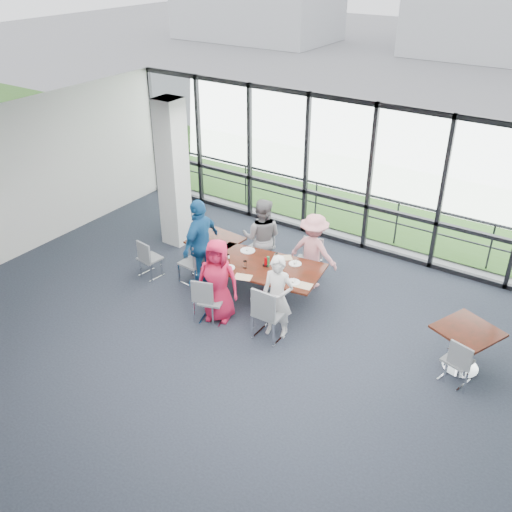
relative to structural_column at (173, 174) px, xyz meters
The scene contains 39 objects.
floor 4.96m from the structural_column, 39.81° to the right, with size 12.00×10.00×0.02m, color #21252F.
ceiling 4.95m from the structural_column, 39.81° to the right, with size 12.00×10.00×0.04m, color silver.
curtain_wall_back 4.12m from the structural_column, 29.05° to the left, with size 12.00×0.10×3.20m, color white.
structural_column is the anchor object (origin of this frame).
apron 8.04m from the structural_column, 62.78° to the left, with size 80.00×70.00×0.02m, color gray.
grass_strip 6.36m from the structural_column, 54.25° to the left, with size 80.00×5.00×0.01m, color #345F1C.
hangar_aux 28.85m from the structural_column, 119.94° to the left, with size 10.00×6.00×4.00m, color #BABDC0.
guard_rail 4.57m from the structural_column, 35.84° to the left, with size 0.06×0.06×12.00m, color #2D2D33.
main_table 3.23m from the structural_column, 17.93° to the right, with size 2.20×1.42×0.75m.
side_table_left 1.93m from the structural_column, 21.88° to the right, with size 0.97×0.97×0.75m.
side_table_right 6.69m from the structural_column, ahead, with size 1.10×1.10×0.75m.
diner_near_left 3.25m from the structural_column, 36.17° to the right, with size 0.76×0.49×1.55m, color red.
diner_near_right 4.12m from the structural_column, 24.90° to the right, with size 0.55×0.40×1.50m, color silver.
diner_far_left 2.48m from the structural_column, ahead, with size 0.79×0.49×1.63m, color slate.
diner_far_right 3.51m from the structural_column, ahead, with size 0.98×0.50×1.51m, color pink.
diner_end 2.07m from the structural_column, 35.29° to the right, with size 1.05×0.58×1.80m, color #175490.
chair_main_nl 3.40m from the structural_column, 38.62° to the right, with size 0.41×0.41×0.84m, color gray, non-canonical shape.
chair_main_nr 4.18m from the structural_column, 26.87° to the right, with size 0.48×0.48×0.98m, color gray, non-canonical shape.
chair_main_fl 2.48m from the structural_column, ahead, with size 0.47×0.47×0.95m, color gray, non-canonical shape.
chair_main_fr 3.42m from the structural_column, ahead, with size 0.42×0.42×0.86m, color gray, non-canonical shape.
chair_main_end 2.16m from the structural_column, 39.83° to the right, with size 0.43×0.43×0.88m, color gray, non-canonical shape.
chair_spare_la 1.96m from the structural_column, 69.56° to the right, with size 0.40×0.40×0.81m, color gray, non-canonical shape.
chair_spare_lb 1.22m from the structural_column, 121.53° to the left, with size 0.47×0.47×0.96m, color gray, non-canonical shape.
chair_spare_r 6.78m from the structural_column, 10.37° to the right, with size 0.39×0.39×0.79m, color gray, non-canonical shape.
plate_nl 2.91m from the structural_column, 29.73° to the right, with size 0.24×0.24×0.01m, color white.
plate_nr 3.92m from the structural_column, 17.60° to the right, with size 0.24×0.24×0.01m, color white.
plate_fl 2.58m from the structural_column, 15.52° to the right, with size 0.28×0.28×0.01m, color white.
plate_fr 3.50m from the structural_column, ahead, with size 0.24×0.24×0.01m, color white.
plate_end 2.47m from the structural_column, 29.19° to the right, with size 0.28×0.28×0.01m, color white.
tumbler_a 3.02m from the structural_column, 24.24° to the right, with size 0.07×0.07×0.13m, color white.
tumbler_b 3.57m from the structural_column, 18.66° to the right, with size 0.07×0.07×0.13m, color white.
tumbler_c 3.15m from the structural_column, 12.25° to the right, with size 0.07×0.07×0.14m, color white.
tumbler_d 2.67m from the structural_column, 27.60° to the right, with size 0.07×0.07×0.14m, color white.
menu_a 3.30m from the structural_column, 27.86° to the right, with size 0.31×0.21×0.00m, color silver.
menu_b 4.09m from the structural_column, 16.61° to the right, with size 0.31×0.22×0.00m, color silver.
menu_c 3.22m from the structural_column, ahead, with size 0.29×0.21×0.00m, color silver.
condiment_caddy 3.21m from the structural_column, 17.80° to the right, with size 0.10×0.07×0.04m, color black.
ketchup_bottle 3.19m from the structural_column, 17.92° to the right, with size 0.06×0.06×0.18m, color #930006.
green_bottle 3.21m from the structural_column, 17.30° to the right, with size 0.05×0.05×0.20m, color #26733A.
Camera 1 is at (4.14, -5.50, 5.99)m, focal length 40.00 mm.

